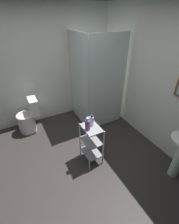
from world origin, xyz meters
TOP-DOWN VIEW (x-y plane):
  - ground_plane at (0.00, 0.00)m, footprint 4.20×4.20m
  - wall_back at (0.01, 1.85)m, footprint 4.20×0.14m
  - wall_left at (-1.85, 0.00)m, footprint 0.10×4.20m
  - shower_stall at (-1.23, 1.17)m, footprint 0.92×0.92m
  - toilet at (-1.48, -0.35)m, footprint 0.37×0.49m
  - storage_cart at (-0.08, 0.47)m, footprint 0.38×0.28m
  - lotion_bottle_white at (-0.12, 0.50)m, footprint 0.06×0.06m
  - conditioner_bottle_purple at (-0.06, 0.39)m, footprint 0.08×0.08m
  - rinse_cup at (-0.21, 0.50)m, footprint 0.08×0.08m

SIDE VIEW (x-z plane):
  - ground_plane at x=0.00m, z-range -0.02..0.00m
  - toilet at x=-1.48m, z-range -0.07..0.69m
  - storage_cart at x=-0.08m, z-range 0.07..0.81m
  - shower_stall at x=-1.23m, z-range -0.54..1.46m
  - rinse_cup at x=-0.21m, z-range 0.74..0.84m
  - lotion_bottle_white at x=-0.12m, z-range 0.73..0.93m
  - conditioner_bottle_purple at x=-0.06m, z-range 0.72..0.94m
  - wall_left at x=-1.85m, z-range 0.00..2.50m
  - wall_back at x=0.01m, z-range 0.00..2.50m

